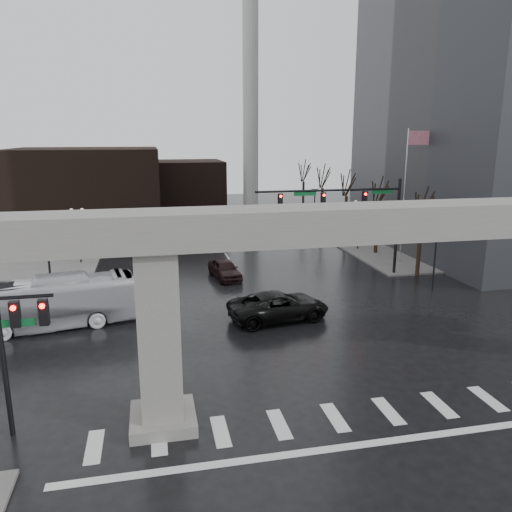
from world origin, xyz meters
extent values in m
plane|color=black|center=(0.00, 0.00, 0.00)|extent=(160.00, 160.00, 0.00)
cube|color=slate|center=(26.00, 36.00, 0.07)|extent=(28.00, 36.00, 0.15)
cube|color=gray|center=(0.00, 0.00, 8.00)|extent=(48.00, 2.20, 1.40)
cube|color=gray|center=(-7.00, 0.00, 3.65)|extent=(1.60, 1.60, 7.30)
cube|color=gray|center=(-7.00, 0.00, 0.25)|extent=(2.60, 2.60, 0.50)
cube|color=black|center=(-14.00, 42.00, 5.00)|extent=(16.00, 14.00, 10.00)
cube|color=black|center=(-2.00, 52.00, 4.00)|extent=(10.00, 10.00, 8.00)
cylinder|color=#B8B8B4|center=(6.00, 46.00, 15.00)|extent=(2.00, 2.00, 30.00)
cylinder|color=gray|center=(6.00, 46.00, 0.60)|extent=(3.60, 3.60, 1.20)
cylinder|color=black|center=(12.80, 18.80, 4.00)|extent=(0.24, 0.24, 8.00)
cylinder|color=black|center=(6.80, 18.80, 7.20)|extent=(12.00, 0.18, 0.18)
cube|color=black|center=(9.80, 18.80, 6.55)|extent=(0.35, 0.30, 1.00)
cube|color=black|center=(6.30, 18.80, 6.55)|extent=(0.35, 0.30, 1.00)
cube|color=black|center=(2.80, 18.80, 6.55)|extent=(0.35, 0.30, 1.00)
sphere|color=#FF0C05|center=(9.80, 18.62, 6.85)|extent=(0.20, 0.20, 0.20)
cube|color=#0D5B29|center=(11.30, 18.80, 7.00)|extent=(1.80, 0.05, 0.35)
cube|color=#0D5B29|center=(4.80, 18.80, 7.00)|extent=(1.80, 0.05, 0.35)
cylinder|color=black|center=(-12.80, 0.50, 3.00)|extent=(0.20, 0.20, 6.00)
cylinder|color=black|center=(-11.80, 0.50, 5.60)|extent=(2.00, 0.14, 0.14)
cube|color=black|center=(-12.20, 0.50, 4.95)|extent=(0.35, 0.30, 1.00)
cube|color=black|center=(-11.20, 0.50, 4.95)|extent=(0.35, 0.30, 1.00)
cube|color=#0D5B29|center=(-12.30, 0.50, 4.60)|extent=(1.60, 0.05, 0.30)
cylinder|color=silver|center=(15.00, 22.00, 6.00)|extent=(0.12, 0.12, 12.00)
cube|color=red|center=(16.00, 22.00, 11.20)|extent=(2.00, 0.03, 1.20)
cylinder|color=black|center=(13.50, 14.00, 2.40)|extent=(0.14, 0.14, 4.80)
cube|color=black|center=(13.50, 14.00, 4.75)|extent=(0.90, 0.06, 0.06)
sphere|color=silver|center=(13.05, 14.00, 4.95)|extent=(0.32, 0.32, 0.32)
sphere|color=silver|center=(13.95, 14.00, 4.95)|extent=(0.32, 0.32, 0.32)
cylinder|color=black|center=(13.50, 28.00, 2.40)|extent=(0.14, 0.14, 4.80)
cube|color=black|center=(13.50, 28.00, 4.75)|extent=(0.90, 0.06, 0.06)
sphere|color=silver|center=(13.05, 28.00, 4.95)|extent=(0.32, 0.32, 0.32)
sphere|color=silver|center=(13.95, 28.00, 4.95)|extent=(0.32, 0.32, 0.32)
cylinder|color=black|center=(13.50, 42.00, 2.40)|extent=(0.14, 0.14, 4.80)
cube|color=black|center=(13.50, 42.00, 4.75)|extent=(0.90, 0.06, 0.06)
sphere|color=silver|center=(13.05, 42.00, 4.95)|extent=(0.32, 0.32, 0.32)
sphere|color=silver|center=(13.95, 42.00, 4.95)|extent=(0.32, 0.32, 0.32)
cylinder|color=black|center=(-13.50, 14.00, 2.40)|extent=(0.14, 0.14, 4.80)
cube|color=black|center=(-13.50, 14.00, 4.75)|extent=(0.90, 0.06, 0.06)
sphere|color=silver|center=(-13.95, 14.00, 4.95)|extent=(0.32, 0.32, 0.32)
sphere|color=silver|center=(-13.05, 14.00, 4.95)|extent=(0.32, 0.32, 0.32)
cylinder|color=black|center=(-13.50, 28.00, 2.40)|extent=(0.14, 0.14, 4.80)
cube|color=black|center=(-13.50, 28.00, 4.75)|extent=(0.90, 0.06, 0.06)
sphere|color=silver|center=(-13.95, 28.00, 4.95)|extent=(0.32, 0.32, 0.32)
sphere|color=silver|center=(-13.05, 28.00, 4.95)|extent=(0.32, 0.32, 0.32)
cylinder|color=black|center=(-13.50, 42.00, 2.40)|extent=(0.14, 0.14, 4.80)
cube|color=black|center=(-13.50, 42.00, 4.75)|extent=(0.90, 0.06, 0.06)
sphere|color=silver|center=(-13.95, 42.00, 4.95)|extent=(0.32, 0.32, 0.32)
sphere|color=silver|center=(-13.05, 42.00, 4.95)|extent=(0.32, 0.32, 0.32)
cylinder|color=black|center=(14.50, 18.00, 2.27)|extent=(0.34, 0.34, 4.55)
cylinder|color=black|center=(14.50, 18.00, 6.01)|extent=(0.12, 1.52, 2.98)
cylinder|color=black|center=(15.00, 18.25, 5.78)|extent=(0.83, 1.14, 2.51)
cylinder|color=black|center=(14.50, 26.00, 2.33)|extent=(0.34, 0.34, 4.66)
cylinder|color=black|center=(14.50, 26.00, 6.15)|extent=(0.12, 1.55, 3.05)
cylinder|color=black|center=(15.00, 26.25, 5.91)|extent=(0.85, 1.16, 2.57)
cylinder|color=black|center=(14.50, 34.00, 2.38)|extent=(0.34, 0.34, 4.76)
cylinder|color=black|center=(14.50, 34.00, 6.29)|extent=(0.12, 1.59, 3.11)
cylinder|color=black|center=(15.00, 34.25, 6.05)|extent=(0.86, 1.18, 2.62)
cylinder|color=black|center=(14.50, 42.00, 2.43)|extent=(0.34, 0.34, 4.87)
cylinder|color=black|center=(14.50, 42.00, 6.43)|extent=(0.12, 1.62, 3.18)
cylinder|color=black|center=(15.00, 42.25, 6.18)|extent=(0.88, 1.20, 2.68)
cylinder|color=black|center=(14.50, 50.00, 2.48)|extent=(0.34, 0.34, 4.97)
cylinder|color=black|center=(14.50, 50.00, 6.57)|extent=(0.12, 1.65, 3.25)
cylinder|color=black|center=(15.00, 50.25, 6.31)|extent=(0.89, 1.23, 2.74)
imported|color=black|center=(0.58, 10.51, 0.89)|extent=(6.80, 3.91, 1.78)
imported|color=silver|center=(-13.70, 12.00, 1.57)|extent=(11.57, 4.49, 3.14)
imported|color=black|center=(-1.37, 20.51, 0.78)|extent=(2.61, 4.83, 1.56)
camera|label=1|loc=(-7.10, -18.46, 11.41)|focal=35.00mm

